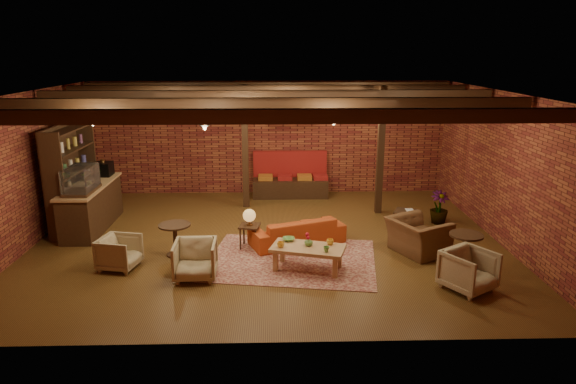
{
  "coord_description": "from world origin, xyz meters",
  "views": [
    {
      "loc": [
        0.15,
        -10.49,
        4.05
      ],
      "look_at": [
        0.44,
        0.2,
        1.06
      ],
      "focal_mm": 32.0,
      "sensor_mm": 36.0,
      "label": 1
    }
  ],
  "objects_px": {
    "round_table_left": "(175,234)",
    "side_table_book": "(406,212)",
    "armchair_b": "(195,258)",
    "armchair_far": "(469,269)",
    "plant_tall": "(442,175)",
    "armchair_a": "(119,251)",
    "sofa": "(297,231)",
    "coffee_table": "(307,249)",
    "round_table_right": "(465,246)",
    "side_table_lamp": "(249,218)",
    "armchair_right": "(418,231)"
  },
  "relations": [
    {
      "from": "side_table_lamp",
      "to": "armchair_b",
      "type": "distance_m",
      "value": 1.74
    },
    {
      "from": "sofa",
      "to": "armchair_b",
      "type": "xyz_separation_m",
      "value": [
        -1.93,
        -1.65,
        0.1
      ]
    },
    {
      "from": "side_table_book",
      "to": "plant_tall",
      "type": "bearing_deg",
      "value": 33.42
    },
    {
      "from": "side_table_lamp",
      "to": "armchair_far",
      "type": "xyz_separation_m",
      "value": [
        3.88,
        -2.07,
        -0.25
      ]
    },
    {
      "from": "armchair_a",
      "to": "side_table_book",
      "type": "bearing_deg",
      "value": -60.9
    },
    {
      "from": "armchair_b",
      "to": "armchair_far",
      "type": "distance_m",
      "value": 4.84
    },
    {
      "from": "side_table_book",
      "to": "round_table_right",
      "type": "bearing_deg",
      "value": -73.79
    },
    {
      "from": "side_table_lamp",
      "to": "armchair_a",
      "type": "height_order",
      "value": "side_table_lamp"
    },
    {
      "from": "round_table_right",
      "to": "side_table_lamp",
      "type": "bearing_deg",
      "value": 162.85
    },
    {
      "from": "side_table_lamp",
      "to": "armchair_a",
      "type": "bearing_deg",
      "value": -157.88
    },
    {
      "from": "armchair_b",
      "to": "armchair_far",
      "type": "height_order",
      "value": "armchair_far"
    },
    {
      "from": "armchair_far",
      "to": "round_table_left",
      "type": "bearing_deg",
      "value": 129.44
    },
    {
      "from": "sofa",
      "to": "plant_tall",
      "type": "xyz_separation_m",
      "value": [
        3.46,
        1.26,
        0.9
      ]
    },
    {
      "from": "round_table_left",
      "to": "round_table_right",
      "type": "distance_m",
      "value": 5.65
    },
    {
      "from": "coffee_table",
      "to": "armchair_a",
      "type": "bearing_deg",
      "value": 177.45
    },
    {
      "from": "round_table_left",
      "to": "side_table_book",
      "type": "height_order",
      "value": "round_table_left"
    },
    {
      "from": "coffee_table",
      "to": "round_table_left",
      "type": "distance_m",
      "value": 2.73
    },
    {
      "from": "side_table_lamp",
      "to": "round_table_left",
      "type": "bearing_deg",
      "value": -165.4
    },
    {
      "from": "armchair_b",
      "to": "armchair_far",
      "type": "xyz_separation_m",
      "value": [
        4.8,
        -0.62,
        0.01
      ]
    },
    {
      "from": "round_table_right",
      "to": "plant_tall",
      "type": "bearing_deg",
      "value": 82.41
    },
    {
      "from": "plant_tall",
      "to": "armchair_right",
      "type": "bearing_deg",
      "value": -118.86
    },
    {
      "from": "armchair_a",
      "to": "side_table_lamp",
      "type": "bearing_deg",
      "value": -55.69
    },
    {
      "from": "coffee_table",
      "to": "side_table_book",
      "type": "relative_size",
      "value": 2.4
    },
    {
      "from": "armchair_far",
      "to": "plant_tall",
      "type": "distance_m",
      "value": 3.66
    },
    {
      "from": "sofa",
      "to": "side_table_lamp",
      "type": "xyz_separation_m",
      "value": [
        -1.01,
        -0.19,
        0.35
      ]
    },
    {
      "from": "armchair_right",
      "to": "side_table_book",
      "type": "distance_m",
      "value": 1.19
    },
    {
      "from": "armchair_far",
      "to": "plant_tall",
      "type": "height_order",
      "value": "plant_tall"
    },
    {
      "from": "side_table_lamp",
      "to": "round_table_right",
      "type": "xyz_separation_m",
      "value": [
        4.1,
        -1.27,
        -0.16
      ]
    },
    {
      "from": "armchair_far",
      "to": "plant_tall",
      "type": "bearing_deg",
      "value": 47.5
    },
    {
      "from": "coffee_table",
      "to": "side_table_lamp",
      "type": "bearing_deg",
      "value": 134.8
    },
    {
      "from": "sofa",
      "to": "round_table_right",
      "type": "relative_size",
      "value": 2.74
    },
    {
      "from": "armchair_far",
      "to": "side_table_book",
      "type": "bearing_deg",
      "value": 64.47
    },
    {
      "from": "coffee_table",
      "to": "plant_tall",
      "type": "bearing_deg",
      "value": 38.02
    },
    {
      "from": "sofa",
      "to": "round_table_right",
      "type": "height_order",
      "value": "round_table_right"
    },
    {
      "from": "armchair_a",
      "to": "armchair_right",
      "type": "xyz_separation_m",
      "value": [
        5.89,
        0.61,
        0.13
      ]
    },
    {
      "from": "side_table_book",
      "to": "armchair_far",
      "type": "relative_size",
      "value": 0.79
    },
    {
      "from": "armchair_right",
      "to": "coffee_table",
      "type": "bearing_deg",
      "value": 81.46
    },
    {
      "from": "side_table_lamp",
      "to": "side_table_book",
      "type": "bearing_deg",
      "value": 13.1
    },
    {
      "from": "armchair_a",
      "to": "plant_tall",
      "type": "xyz_separation_m",
      "value": [
        6.9,
        2.44,
        0.84
      ]
    },
    {
      "from": "armchair_a",
      "to": "plant_tall",
      "type": "height_order",
      "value": "plant_tall"
    },
    {
      "from": "armchair_a",
      "to": "armchair_far",
      "type": "bearing_deg",
      "value": -87.56
    },
    {
      "from": "side_table_lamp",
      "to": "armchair_far",
      "type": "distance_m",
      "value": 4.41
    },
    {
      "from": "armchair_b",
      "to": "plant_tall",
      "type": "height_order",
      "value": "plant_tall"
    },
    {
      "from": "armchair_b",
      "to": "round_table_right",
      "type": "bearing_deg",
      "value": 0.79
    },
    {
      "from": "side_table_lamp",
      "to": "coffee_table",
      "type": "bearing_deg",
      "value": -45.2
    },
    {
      "from": "side_table_book",
      "to": "plant_tall",
      "type": "distance_m",
      "value": 1.35
    },
    {
      "from": "armchair_b",
      "to": "armchair_far",
      "type": "relative_size",
      "value": 0.98
    },
    {
      "from": "sofa",
      "to": "coffee_table",
      "type": "relative_size",
      "value": 1.34
    },
    {
      "from": "sofa",
      "to": "coffee_table",
      "type": "xyz_separation_m",
      "value": [
        0.13,
        -1.34,
        0.12
      ]
    },
    {
      "from": "round_table_left",
      "to": "round_table_right",
      "type": "xyz_separation_m",
      "value": [
        5.58,
        -0.88,
        0.04
      ]
    }
  ]
}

